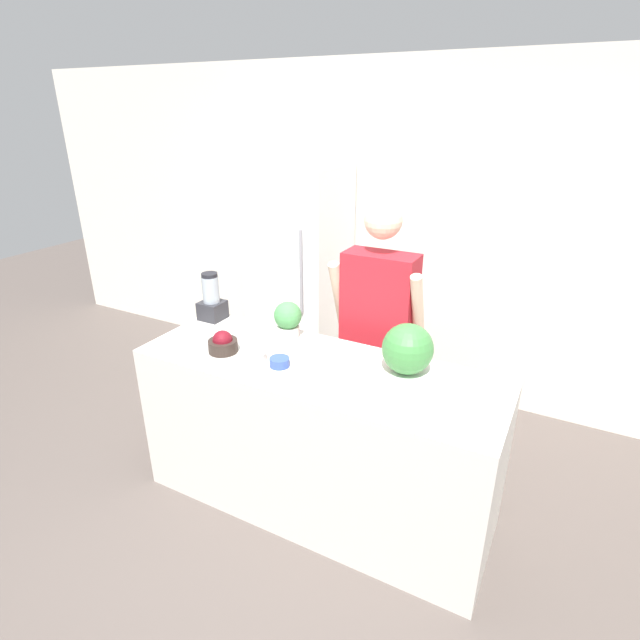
{
  "coord_description": "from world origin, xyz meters",
  "views": [
    {
      "loc": [
        1.14,
        -1.76,
        2.25
      ],
      "look_at": [
        0.0,
        0.39,
        1.2
      ],
      "focal_mm": 28.0,
      "sensor_mm": 36.0,
      "label": 1
    }
  ],
  "objects_px": {
    "person": "(378,334)",
    "potted_plant": "(288,319)",
    "bowl_cream": "(254,355)",
    "blender": "(212,300)",
    "watermelon": "(408,349)",
    "bowl_cherries": "(223,343)",
    "refrigerator": "(300,279)",
    "bowl_small_blue": "(280,362)"
  },
  "relations": [
    {
      "from": "person",
      "to": "bowl_cherries",
      "type": "xyz_separation_m",
      "value": [
        -0.65,
        -0.75,
        0.11
      ]
    },
    {
      "from": "blender",
      "to": "person",
      "type": "bearing_deg",
      "value": 21.49
    },
    {
      "from": "person",
      "to": "bowl_cherries",
      "type": "relative_size",
      "value": 10.36
    },
    {
      "from": "bowl_cherries",
      "to": "blender",
      "type": "distance_m",
      "value": 0.51
    },
    {
      "from": "refrigerator",
      "to": "bowl_cherries",
      "type": "relative_size",
      "value": 10.92
    },
    {
      "from": "bowl_cherries",
      "to": "person",
      "type": "bearing_deg",
      "value": 49.19
    },
    {
      "from": "person",
      "to": "bowl_small_blue",
      "type": "bearing_deg",
      "value": -109.9
    },
    {
      "from": "refrigerator",
      "to": "person",
      "type": "xyz_separation_m",
      "value": [
        0.97,
        -0.68,
        -0.02
      ]
    },
    {
      "from": "watermelon",
      "to": "bowl_small_blue",
      "type": "relative_size",
      "value": 2.44
    },
    {
      "from": "refrigerator",
      "to": "bowl_cherries",
      "type": "height_order",
      "value": "refrigerator"
    },
    {
      "from": "blender",
      "to": "refrigerator",
      "type": "bearing_deg",
      "value": 87.91
    },
    {
      "from": "refrigerator",
      "to": "bowl_small_blue",
      "type": "relative_size",
      "value": 16.83
    },
    {
      "from": "bowl_small_blue",
      "to": "refrigerator",
      "type": "bearing_deg",
      "value": 116.22
    },
    {
      "from": "bowl_cream",
      "to": "bowl_small_blue",
      "type": "xyz_separation_m",
      "value": [
        0.16,
        0.01,
        -0.01
      ]
    },
    {
      "from": "watermelon",
      "to": "blender",
      "type": "distance_m",
      "value": 1.38
    },
    {
      "from": "refrigerator",
      "to": "watermelon",
      "type": "bearing_deg",
      "value": -41.66
    },
    {
      "from": "person",
      "to": "potted_plant",
      "type": "distance_m",
      "value": 0.61
    },
    {
      "from": "person",
      "to": "blender",
      "type": "bearing_deg",
      "value": -158.51
    },
    {
      "from": "blender",
      "to": "potted_plant",
      "type": "height_order",
      "value": "blender"
    },
    {
      "from": "refrigerator",
      "to": "bowl_cream",
      "type": "relative_size",
      "value": 13.51
    },
    {
      "from": "person",
      "to": "bowl_cream",
      "type": "relative_size",
      "value": 12.83
    },
    {
      "from": "watermelon",
      "to": "potted_plant",
      "type": "height_order",
      "value": "watermelon"
    },
    {
      "from": "person",
      "to": "bowl_cream",
      "type": "bearing_deg",
      "value": -119.9
    },
    {
      "from": "bowl_cherries",
      "to": "potted_plant",
      "type": "height_order",
      "value": "potted_plant"
    },
    {
      "from": "bowl_cream",
      "to": "person",
      "type": "bearing_deg",
      "value": 60.1
    },
    {
      "from": "bowl_small_blue",
      "to": "potted_plant",
      "type": "xyz_separation_m",
      "value": [
        -0.16,
        0.35,
        0.09
      ]
    },
    {
      "from": "potted_plant",
      "to": "bowl_small_blue",
      "type": "bearing_deg",
      "value": -65.7
    },
    {
      "from": "bowl_cream",
      "to": "bowl_small_blue",
      "type": "height_order",
      "value": "bowl_cream"
    },
    {
      "from": "bowl_cherries",
      "to": "bowl_small_blue",
      "type": "height_order",
      "value": "bowl_cherries"
    },
    {
      "from": "refrigerator",
      "to": "potted_plant",
      "type": "distance_m",
      "value": 1.21
    },
    {
      "from": "watermelon",
      "to": "potted_plant",
      "type": "distance_m",
      "value": 0.8
    },
    {
      "from": "bowl_cream",
      "to": "blender",
      "type": "height_order",
      "value": "blender"
    },
    {
      "from": "person",
      "to": "watermelon",
      "type": "xyz_separation_m",
      "value": [
        0.36,
        -0.51,
        0.2
      ]
    },
    {
      "from": "bowl_cherries",
      "to": "potted_plant",
      "type": "bearing_deg",
      "value": 58.02
    },
    {
      "from": "refrigerator",
      "to": "watermelon",
      "type": "distance_m",
      "value": 1.79
    },
    {
      "from": "watermelon",
      "to": "bowl_cherries",
      "type": "xyz_separation_m",
      "value": [
        -1.01,
        -0.24,
        -0.1
      ]
    },
    {
      "from": "person",
      "to": "bowl_small_blue",
      "type": "distance_m",
      "value": 0.8
    },
    {
      "from": "person",
      "to": "blender",
      "type": "distance_m",
      "value": 1.1
    },
    {
      "from": "bowl_cherries",
      "to": "potted_plant",
      "type": "distance_m",
      "value": 0.42
    },
    {
      "from": "bowl_cream",
      "to": "blender",
      "type": "relative_size",
      "value": 0.43
    },
    {
      "from": "watermelon",
      "to": "bowl_cherries",
      "type": "relative_size",
      "value": 1.58
    },
    {
      "from": "watermelon",
      "to": "bowl_small_blue",
      "type": "xyz_separation_m",
      "value": [
        -0.63,
        -0.24,
        -0.12
      ]
    }
  ]
}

